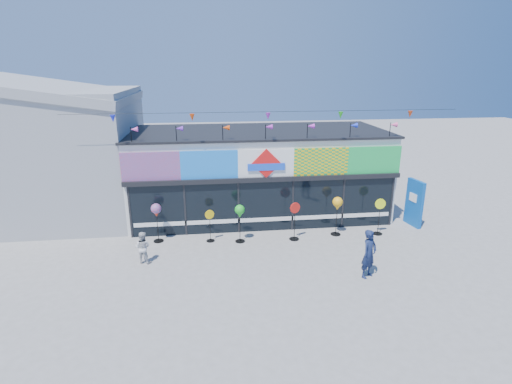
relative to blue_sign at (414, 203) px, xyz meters
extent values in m
plane|color=gray|center=(-6.83, -3.25, -1.08)|extent=(80.00, 80.00, 0.00)
cube|color=white|center=(-6.83, 2.75, 0.92)|extent=(12.00, 5.00, 4.00)
cube|color=black|center=(-6.83, 0.19, 0.07)|extent=(11.60, 0.12, 2.30)
cube|color=black|center=(-6.83, 0.15, 1.32)|extent=(12.00, 0.30, 0.20)
cube|color=white|center=(-6.83, 0.16, -0.53)|extent=(11.40, 0.10, 0.18)
cube|color=black|center=(-6.83, 2.75, 2.97)|extent=(12.20, 5.20, 0.10)
cube|color=black|center=(-12.63, 0.18, 0.07)|extent=(0.08, 0.14, 2.30)
cube|color=black|center=(-10.33, 0.18, 0.07)|extent=(0.08, 0.14, 2.30)
cube|color=black|center=(-8.03, 0.18, 0.07)|extent=(0.08, 0.14, 2.30)
cube|color=black|center=(-5.63, 0.18, 0.07)|extent=(0.08, 0.14, 2.30)
cube|color=black|center=(-3.33, 0.18, 0.07)|extent=(0.08, 0.14, 2.30)
cube|color=black|center=(-1.03, 0.18, 0.07)|extent=(0.08, 0.14, 2.30)
cube|color=red|center=(-11.63, 0.17, 2.02)|extent=(2.40, 0.08, 1.20)
cube|color=#1B7CE6|center=(-9.23, 0.17, 2.02)|extent=(2.40, 0.08, 1.20)
cube|color=white|center=(-6.83, 0.17, 2.02)|extent=(2.40, 0.08, 1.20)
cube|color=yellow|center=(-4.43, 0.17, 2.02)|extent=(2.40, 0.08, 1.20)
cube|color=green|center=(-2.03, 0.17, 2.02)|extent=(2.40, 0.08, 1.20)
cube|color=red|center=(-6.83, 0.11, 2.02)|extent=(1.27, 0.06, 1.27)
cube|color=blue|center=(-6.83, 0.09, 1.87)|extent=(1.60, 0.05, 0.30)
cube|color=#DE4A81|center=(-10.94, 0.23, -0.05)|extent=(0.78, 0.03, 0.78)
cube|color=#AC24A2|center=(-9.77, 0.23, 0.21)|extent=(0.92, 0.03, 0.92)
cube|color=blue|center=(-8.59, 0.23, 0.47)|extent=(0.78, 0.03, 0.78)
cube|color=#C71244|center=(-7.42, 0.23, -0.09)|extent=(0.92, 0.03, 0.92)
cube|color=#1881CF|center=(-6.24, 0.23, 0.20)|extent=(0.78, 0.03, 0.78)
cube|color=blue|center=(-5.07, 0.23, 0.51)|extent=(0.92, 0.03, 0.92)
cube|color=#179744|center=(-3.89, 0.23, -0.08)|extent=(0.78, 0.03, 0.78)
cube|color=#E8FF15|center=(-2.72, 0.23, 0.10)|extent=(0.92, 0.03, 0.92)
cylinder|color=black|center=(-12.33, 0.40, 3.27)|extent=(0.03, 0.03, 0.70)
cone|color=#DE4AAD|center=(-12.19, 0.40, 3.52)|extent=(0.30, 0.22, 0.22)
cylinder|color=black|center=(-10.53, 0.40, 3.27)|extent=(0.03, 0.03, 0.70)
cone|color=purple|center=(-10.39, 0.40, 3.52)|extent=(0.30, 0.22, 0.22)
cylinder|color=black|center=(-8.63, 0.40, 3.27)|extent=(0.03, 0.03, 0.70)
cone|color=#E1430B|center=(-8.49, 0.40, 3.52)|extent=(0.30, 0.22, 0.22)
cylinder|color=black|center=(-6.83, 0.40, 3.27)|extent=(0.03, 0.03, 0.70)
cone|color=purple|center=(-6.69, 0.40, 3.52)|extent=(0.30, 0.22, 0.22)
cylinder|color=black|center=(-5.03, 0.40, 3.27)|extent=(0.03, 0.03, 0.70)
cone|color=#B428BE|center=(-4.89, 0.40, 3.52)|extent=(0.30, 0.22, 0.22)
cylinder|color=black|center=(-3.13, 0.40, 3.27)|extent=(0.03, 0.03, 0.70)
cone|color=#1831D2|center=(-2.99, 0.40, 3.52)|extent=(0.30, 0.22, 0.22)
cylinder|color=black|center=(-1.33, 0.40, 3.27)|extent=(0.03, 0.03, 0.70)
cone|color=#F45197|center=(-1.19, 0.40, 3.52)|extent=(0.30, 0.22, 0.22)
cylinder|color=black|center=(-6.83, -0.25, 4.22)|extent=(16.00, 0.01, 0.01)
cone|color=#1925DA|center=(-12.83, -0.25, 4.04)|extent=(0.20, 0.20, 0.28)
cone|color=#DC400B|center=(-9.83, -0.25, 4.04)|extent=(0.20, 0.20, 0.28)
cone|color=purple|center=(-6.83, -0.25, 4.04)|extent=(0.20, 0.20, 0.28)
cone|color=green|center=(-3.83, -0.25, 4.04)|extent=(0.20, 0.20, 0.28)
cone|color=red|center=(-0.83, -0.25, 4.04)|extent=(0.20, 0.20, 0.28)
cube|color=gray|center=(-16.83, 3.75, 1.92)|extent=(8.00, 7.00, 6.00)
cube|color=gray|center=(-16.83, 3.75, 5.02)|extent=(8.18, 7.20, 1.54)
cube|color=#0A4FA3|center=(0.00, 0.00, -0.01)|extent=(0.34, 1.09, 2.15)
cube|color=white|center=(-0.08, 0.00, 0.26)|extent=(0.12, 0.48, 0.38)
cylinder|color=black|center=(-11.46, -0.41, -1.06)|extent=(0.42, 0.42, 0.03)
cylinder|color=black|center=(-11.46, -0.41, -0.36)|extent=(0.03, 0.03, 1.38)
sphere|color=red|center=(-11.46, -0.41, 0.38)|extent=(0.42, 0.42, 0.42)
cone|color=red|center=(-11.46, -0.41, 0.12)|extent=(0.21, 0.21, 0.19)
cylinder|color=black|center=(-9.29, -0.65, -1.07)|extent=(0.35, 0.35, 0.03)
cylinder|color=black|center=(-9.29, -0.65, -0.48)|extent=(0.02, 0.02, 1.15)
cylinder|color=yellow|center=(-9.29, -0.65, 0.11)|extent=(0.38, 0.17, 0.39)
cylinder|color=black|center=(-8.06, -0.86, -1.06)|extent=(0.41, 0.41, 0.03)
cylinder|color=black|center=(-8.06, -0.86, -0.38)|extent=(0.02, 0.02, 1.34)
sphere|color=green|center=(-8.06, -0.86, 0.34)|extent=(0.41, 0.41, 0.41)
cone|color=green|center=(-8.06, -0.86, 0.09)|extent=(0.21, 0.21, 0.19)
cylinder|color=black|center=(-5.76, -0.91, -1.06)|extent=(0.42, 0.42, 0.03)
cylinder|color=black|center=(-5.76, -0.91, -0.36)|extent=(0.03, 0.03, 1.37)
cylinder|color=red|center=(-5.76, -0.91, 0.34)|extent=(0.45, 0.20, 0.46)
cylinder|color=black|center=(-3.85, -0.64, -1.06)|extent=(0.44, 0.44, 0.03)
cylinder|color=black|center=(-3.85, -0.64, -0.34)|extent=(0.03, 0.03, 1.42)
sphere|color=#FAAA15|center=(-3.85, -0.64, 0.43)|extent=(0.44, 0.44, 0.44)
cone|color=#FAAA15|center=(-3.85, -0.64, 0.15)|extent=(0.22, 0.22, 0.20)
cylinder|color=black|center=(-2.00, -0.81, -1.06)|extent=(0.41, 0.41, 0.03)
cylinder|color=black|center=(-2.00, -0.81, -0.38)|extent=(0.02, 0.02, 1.35)
cylinder|color=#E7FF15|center=(-2.00, -0.81, 0.32)|extent=(0.46, 0.08, 0.46)
imported|color=#152043|center=(-3.89, -4.31, -0.21)|extent=(0.76, 0.70, 1.74)
imported|color=silver|center=(-11.81, -2.26, -0.47)|extent=(0.67, 0.50, 1.23)
camera|label=1|loc=(-9.28, -16.17, 5.97)|focal=28.00mm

